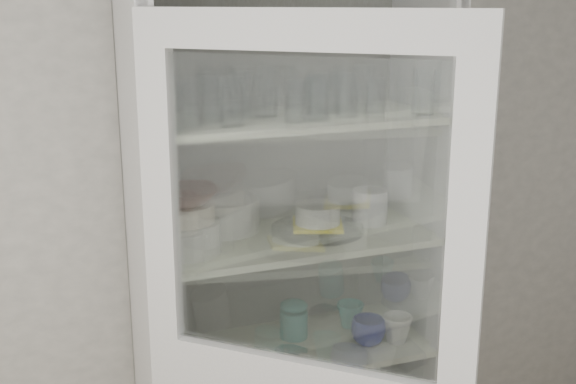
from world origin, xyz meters
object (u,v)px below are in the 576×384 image
object	(u,v)px
goblet_2	(289,87)
yellow_trivet	(318,225)
white_canister	(169,343)
glass_platter	(318,229)
teal_jar	(294,321)
plate_stack_front	(185,237)
goblet_3	(336,86)
plate_stack_back	(225,214)
white_ramekin	(318,214)
terracotta_bowl	(184,196)
mug_blue	(368,331)
mug_teal	(350,315)
cream_bowl	(185,213)
goblet_0	(226,88)
goblet_1	(206,88)
pantry_cabinet	(282,316)
measuring_cups	(288,355)
grey_bowl_stack	(370,207)
mug_white	(397,329)

from	to	relation	value
goblet_2	yellow_trivet	xyz separation A→B (m)	(0.07, -0.09, -0.45)
white_canister	glass_platter	bearing A→B (deg)	-2.58
teal_jar	plate_stack_front	bearing A→B (deg)	-167.26
goblet_3	plate_stack_back	xyz separation A→B (m)	(-0.38, 0.06, -0.42)
goblet_2	white_ramekin	world-z (taller)	goblet_2
terracotta_bowl	white_ramekin	bearing A→B (deg)	4.80
glass_platter	plate_stack_back	bearing A→B (deg)	156.51
mug_blue	mug_teal	distance (m)	0.15
cream_bowl	mug_teal	bearing A→B (deg)	8.42
goblet_0	glass_platter	world-z (taller)	goblet_0
goblet_0	goblet_3	world-z (taller)	goblet_0
cream_bowl	mug_blue	distance (m)	0.78
plate_stack_back	white_ramekin	bearing A→B (deg)	-23.49
goblet_0	mug_blue	distance (m)	0.96
goblet_2	cream_bowl	size ratio (longest dim) A/B	0.84
white_canister	goblet_2	bearing A→B (deg)	8.54
glass_platter	goblet_3	bearing A→B (deg)	37.16
glass_platter	white_canister	xyz separation A→B (m)	(-0.52, 0.02, -0.34)
plate_stack_back	cream_bowl	bearing A→B (deg)	-136.96
goblet_1	terracotta_bowl	size ratio (longest dim) A/B	0.87
pantry_cabinet	plate_stack_back	world-z (taller)	pantry_cabinet
cream_bowl	measuring_cups	world-z (taller)	cream_bowl
goblet_0	goblet_1	bearing A→B (deg)	171.49
goblet_0	plate_stack_front	size ratio (longest dim) A/B	0.80
goblet_0	goblet_2	world-z (taller)	goblet_0
mug_teal	goblet_3	bearing A→B (deg)	166.02
goblet_3	terracotta_bowl	xyz separation A→B (m)	(-0.55, -0.11, -0.30)
white_ramekin	teal_jar	world-z (taller)	white_ramekin
grey_bowl_stack	mug_blue	distance (m)	0.43
grey_bowl_stack	mug_white	xyz separation A→B (m)	(0.05, -0.14, -0.41)
white_ramekin	teal_jar	bearing A→B (deg)	142.10
grey_bowl_stack	plate_stack_back	bearing A→B (deg)	167.87
measuring_cups	cream_bowl	bearing A→B (deg)	168.38
glass_platter	white_canister	world-z (taller)	glass_platter
goblet_2	mug_teal	distance (m)	0.86
terracotta_bowl	white_canister	size ratio (longest dim) A/B	1.48
goblet_0	measuring_cups	world-z (taller)	goblet_0
goblet_0	white_ramekin	distance (m)	0.52
goblet_1	pantry_cabinet	bearing A→B (deg)	-4.75
goblet_3	grey_bowl_stack	xyz separation A→B (m)	(0.11, -0.05, -0.42)
goblet_3	mug_white	distance (m)	0.86
goblet_2	teal_jar	xyz separation A→B (m)	(0.00, -0.04, -0.82)
measuring_cups	white_canister	distance (m)	0.40
pantry_cabinet	mug_teal	world-z (taller)	pantry_cabinet
plate_stack_back	measuring_cups	world-z (taller)	plate_stack_back
plate_stack_back	mug_white	world-z (taller)	plate_stack_back
cream_bowl	mug_blue	xyz separation A→B (m)	(0.62, -0.06, -0.48)
yellow_trivet	white_ramekin	distance (m)	0.04
glass_platter	mug_blue	bearing A→B (deg)	-31.24
goblet_1	white_canister	distance (m)	0.84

